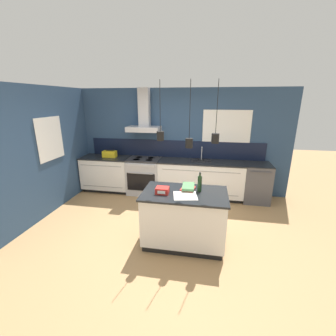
{
  "coord_description": "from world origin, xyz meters",
  "views": [
    {
      "loc": [
        0.84,
        -3.55,
        2.33
      ],
      "look_at": [
        0.09,
        0.56,
        1.05
      ],
      "focal_mm": 24.0,
      "sensor_mm": 36.0,
      "label": 1
    }
  ],
  "objects": [
    {
      "name": "ground_plane",
      "position": [
        0.0,
        0.0,
        0.0
      ],
      "size": [
        16.0,
        16.0,
        0.0
      ],
      "primitive_type": "plane",
      "color": "#A87F51",
      "rests_on": "ground"
    },
    {
      "name": "paper_pile",
      "position": [
        0.53,
        -0.38,
        0.91
      ],
      "size": [
        0.41,
        0.4,
        0.01
      ],
      "color": "silver",
      "rests_on": "kitchen_island"
    },
    {
      "name": "counter_run_sink",
      "position": [
        0.69,
        1.69,
        0.46
      ],
      "size": [
        2.04,
        0.64,
        1.23
      ],
      "color": "black",
      "rests_on": "ground_plane"
    },
    {
      "name": "wall_left",
      "position": [
        -2.43,
        0.7,
        1.3
      ],
      "size": [
        0.08,
        3.8,
        2.6
      ],
      "color": "navy",
      "rests_on": "ground_plane"
    },
    {
      "name": "oven_range",
      "position": [
        -0.73,
        1.69,
        0.46
      ],
      "size": [
        0.81,
        0.66,
        0.91
      ],
      "color": "#B5B5BA",
      "rests_on": "ground_plane"
    },
    {
      "name": "red_supply_box",
      "position": [
        0.16,
        -0.34,
        0.96
      ],
      "size": [
        0.2,
        0.17,
        0.1
      ],
      "color": "red",
      "rests_on": "kitchen_island"
    },
    {
      "name": "counter_run_left",
      "position": [
        -1.75,
        1.69,
        0.46
      ],
      "size": [
        1.25,
        0.64,
        0.91
      ],
      "color": "black",
      "rests_on": "ground_plane"
    },
    {
      "name": "wall_back",
      "position": [
        -0.04,
        2.0,
        1.36
      ],
      "size": [
        5.6,
        2.41,
        2.6
      ],
      "color": "navy",
      "rests_on": "ground_plane"
    },
    {
      "name": "kitchen_island",
      "position": [
        0.51,
        -0.26,
        0.46
      ],
      "size": [
        1.35,
        0.83,
        0.91
      ],
      "color": "black",
      "rests_on": "ground_plane"
    },
    {
      "name": "yellow_toolbox",
      "position": [
        -1.63,
        1.69,
        0.99
      ],
      "size": [
        0.34,
        0.18,
        0.19
      ],
      "color": "gold",
      "rests_on": "counter_run_left"
    },
    {
      "name": "book_stack",
      "position": [
        0.55,
        -0.11,
        0.94
      ],
      "size": [
        0.25,
        0.33,
        0.07
      ],
      "color": "#B2332D",
      "rests_on": "kitchen_island"
    },
    {
      "name": "bottle_on_island",
      "position": [
        0.74,
        -0.16,
        1.04
      ],
      "size": [
        0.07,
        0.07,
        0.32
      ],
      "color": "#193319",
      "rests_on": "kitchen_island"
    },
    {
      "name": "dishwasher",
      "position": [
        2.0,
        1.69,
        0.46
      ],
      "size": [
        0.59,
        0.65,
        0.91
      ],
      "color": "#4C4C51",
      "rests_on": "ground_plane"
    }
  ]
}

